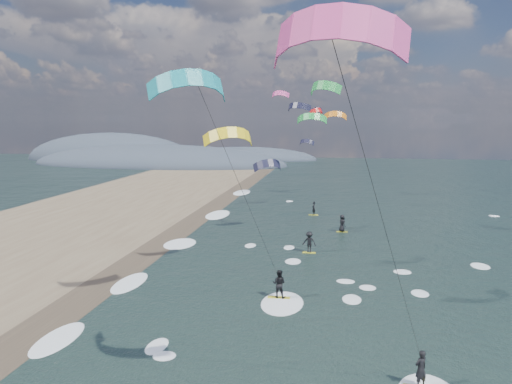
# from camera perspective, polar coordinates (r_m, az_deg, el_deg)

# --- Properties ---
(wet_sand_strip) EXTENTS (3.00, 240.00, 0.00)m
(wet_sand_strip) POSITION_cam_1_polar(r_m,az_deg,el_deg) (32.55, -20.58, -12.32)
(wet_sand_strip) COLOR #382D23
(wet_sand_strip) RESTS_ON ground
(coastal_hills) EXTENTS (80.00, 41.00, 15.00)m
(coastal_hills) POSITION_cam_1_polar(r_m,az_deg,el_deg) (133.71, -11.92, 3.38)
(coastal_hills) COLOR #3D4756
(coastal_hills) RESTS_ON ground
(kitesurfer_near_a) EXTENTS (7.75, 8.67, 14.88)m
(kitesurfer_near_a) POSITION_cam_1_polar(r_m,az_deg,el_deg) (15.49, 11.26, 7.62)
(kitesurfer_near_a) COLOR gold
(kitesurfer_near_a) RESTS_ON ground
(kitesurfer_near_b) EXTENTS (7.21, 9.12, 14.21)m
(kitesurfer_near_b) POSITION_cam_1_polar(r_m,az_deg,el_deg) (26.36, -3.54, 4.28)
(kitesurfer_near_b) COLOR gold
(kitesurfer_near_b) RESTS_ON ground
(far_kitesurfers) EXTENTS (4.35, 17.55, 1.84)m
(far_kitesurfers) POSITION_cam_1_polar(r_m,az_deg,el_deg) (47.17, 7.41, -4.33)
(far_kitesurfers) COLOR gold
(far_kitesurfers) RESTS_ON ground
(bg_kite_field) EXTENTS (12.27, 73.77, 9.66)m
(bg_kite_field) POSITION_cam_1_polar(r_m,az_deg,el_deg) (68.11, 5.36, 8.72)
(bg_kite_field) COLOR black
(bg_kite_field) RESTS_ON ground
(shoreline_surf) EXTENTS (2.40, 79.40, 0.11)m
(shoreline_surf) POSITION_cam_1_polar(r_m,az_deg,el_deg) (35.99, -15.08, -10.08)
(shoreline_surf) COLOR white
(shoreline_surf) RESTS_ON ground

